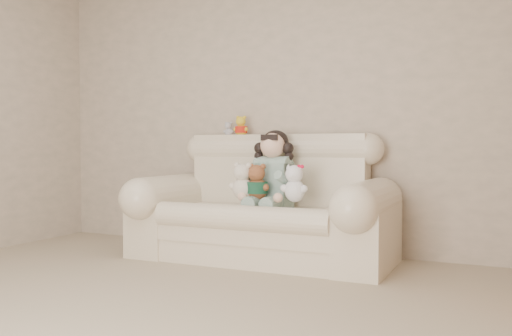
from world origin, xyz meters
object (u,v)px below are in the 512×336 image
object	(u,v)px
brown_teddy	(257,178)
cream_teddy	(243,178)
seated_child	(273,168)
white_cat	(295,179)
sofa	(261,196)

from	to	relation	value
brown_teddy	cream_teddy	distance (m)	0.12
seated_child	white_cat	size ratio (longest dim) A/B	1.91
sofa	brown_teddy	world-z (taller)	sofa
sofa	seated_child	size ratio (longest dim) A/B	3.24
white_cat	cream_teddy	size ratio (longest dim) A/B	0.98
cream_teddy	sofa	bearing A→B (deg)	49.28
white_cat	cream_teddy	distance (m)	0.44
brown_teddy	sofa	bearing A→B (deg)	86.12
seated_child	cream_teddy	size ratio (longest dim) A/B	1.87
cream_teddy	brown_teddy	bearing A→B (deg)	7.10
sofa	white_cat	xyz separation A→B (m)	(0.34, -0.13, 0.16)
sofa	white_cat	world-z (taller)	sofa
sofa	cream_teddy	distance (m)	0.23
cream_teddy	seated_child	bearing A→B (deg)	47.50
sofa	seated_child	bearing A→B (deg)	48.45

